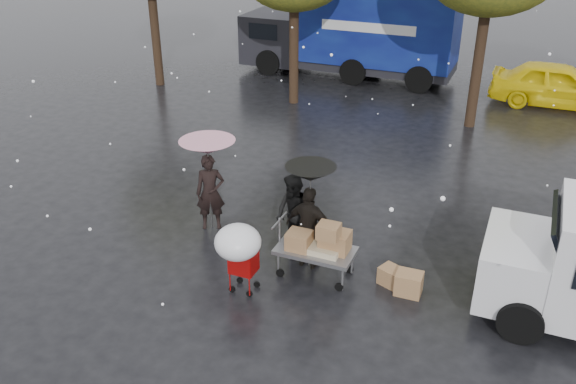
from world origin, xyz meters
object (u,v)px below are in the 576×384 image
at_px(person_pink, 210,192).
at_px(blue_truck, 355,31).
at_px(vendor_cart, 320,244).
at_px(shopping_cart, 239,245).
at_px(yellow_taxi, 559,85).
at_px(person_black, 309,228).

distance_m(person_pink, blue_truck, 12.74).
bearing_deg(vendor_cart, shopping_cart, -135.04).
distance_m(shopping_cart, yellow_taxi, 14.73).
xyz_separation_m(blue_truck, yellow_taxi, (7.49, -0.87, -1.01)).
bearing_deg(person_black, vendor_cart, 146.54).
distance_m(shopping_cart, blue_truck, 14.90).
xyz_separation_m(person_black, blue_truck, (-3.23, 13.30, 0.90)).
distance_m(vendor_cart, blue_truck, 14.05).
xyz_separation_m(person_black, yellow_taxi, (4.26, 12.43, -0.11)).
height_order(person_pink, shopping_cart, person_pink).
bearing_deg(blue_truck, person_black, -76.37).
height_order(person_pink, yellow_taxi, person_pink).
relative_size(shopping_cart, blue_truck, 0.18).
height_order(person_pink, person_black, person_black).
bearing_deg(yellow_taxi, person_black, 160.98).
relative_size(person_pink, yellow_taxi, 0.39).
bearing_deg(yellow_taxi, person_pink, 150.03).
xyz_separation_m(person_black, shopping_cart, (-0.82, -1.39, 0.20)).
height_order(vendor_cart, yellow_taxi, yellow_taxi).
relative_size(person_black, blue_truck, 0.21).
xyz_separation_m(person_pink, yellow_taxi, (6.79, 11.82, -0.10)).
distance_m(person_black, vendor_cart, 0.42).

